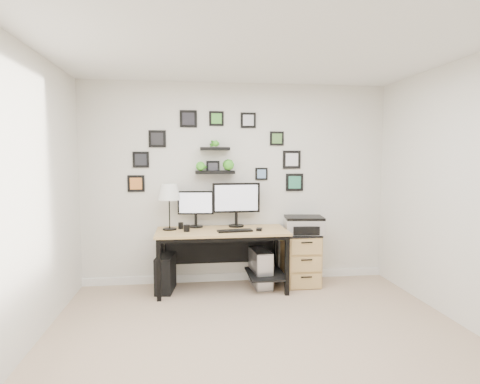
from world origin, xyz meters
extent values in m
plane|color=tan|center=(0.00, 0.00, 0.00)|extent=(4.00, 4.00, 0.00)
plane|color=white|center=(0.00, 0.00, 2.60)|extent=(4.00, 4.00, 0.00)
plane|color=silver|center=(0.00, 2.00, 1.30)|extent=(4.00, 0.00, 4.00)
plane|color=silver|center=(0.00, -2.00, 1.30)|extent=(4.00, 0.00, 4.00)
plane|color=silver|center=(-2.00, 0.00, 1.30)|extent=(0.00, 4.00, 4.00)
cube|color=white|center=(0.00, 1.99, 0.05)|extent=(4.00, 0.03, 0.10)
cube|color=tan|center=(-0.24, 1.63, 0.73)|extent=(1.60, 0.70, 0.03)
cube|color=black|center=(-0.24, 1.63, 0.69)|extent=(1.54, 0.64, 0.05)
cube|color=black|center=(-0.24, 1.96, 0.46)|extent=(1.44, 0.02, 0.41)
cube|color=black|center=(0.31, 1.63, 0.18)|extent=(0.45, 0.63, 0.03)
cube|color=black|center=(-0.99, 1.33, 0.36)|extent=(0.05, 0.05, 0.72)
cube|color=black|center=(-0.99, 1.93, 0.36)|extent=(0.05, 0.05, 0.72)
cube|color=black|center=(0.51, 1.33, 0.36)|extent=(0.05, 0.05, 0.72)
cube|color=black|center=(0.51, 1.93, 0.36)|extent=(0.05, 0.05, 0.72)
cylinder|color=black|center=(-0.55, 1.87, 0.76)|extent=(0.19, 0.19, 0.02)
cylinder|color=black|center=(-0.55, 1.87, 0.84)|extent=(0.04, 0.04, 0.16)
cube|color=black|center=(-0.55, 1.87, 1.07)|extent=(0.46, 0.07, 0.30)
cube|color=silver|center=(-0.55, 1.85, 1.07)|extent=(0.41, 0.04, 0.26)
cylinder|color=black|center=(-0.03, 1.85, 0.76)|extent=(0.20, 0.20, 0.02)
cylinder|color=black|center=(-0.03, 1.85, 0.85)|extent=(0.04, 0.04, 0.17)
cube|color=black|center=(-0.03, 1.84, 1.13)|extent=(0.61, 0.05, 0.38)
cube|color=silver|center=(-0.03, 1.82, 1.13)|extent=(0.55, 0.02, 0.33)
cube|color=black|center=(-0.09, 1.51, 0.76)|extent=(0.43, 0.18, 0.02)
cube|color=black|center=(0.21, 1.54, 0.76)|extent=(0.09, 0.11, 0.03)
cylinder|color=black|center=(-0.88, 1.74, 0.76)|extent=(0.17, 0.17, 0.02)
cylinder|color=black|center=(-0.88, 1.74, 1.02)|extent=(0.01, 0.01, 0.51)
cone|color=white|center=(-0.88, 1.74, 1.22)|extent=(0.28, 0.28, 0.19)
cylinder|color=black|center=(-0.67, 1.59, 0.79)|extent=(0.07, 0.07, 0.08)
cylinder|color=black|center=(-0.74, 1.77, 0.79)|extent=(0.06, 0.06, 0.08)
cube|color=black|center=(-0.93, 1.68, 0.22)|extent=(0.25, 0.46, 0.44)
cube|color=gray|center=(0.26, 1.71, 0.23)|extent=(0.24, 0.48, 0.47)
cube|color=silver|center=(0.28, 1.47, 0.23)|extent=(0.19, 0.03, 0.43)
cube|color=tan|center=(0.79, 1.73, 0.33)|extent=(0.42, 0.50, 0.65)
cube|color=black|center=(0.79, 1.73, 0.66)|extent=(0.43, 0.51, 0.02)
cube|color=tan|center=(0.79, 1.47, 0.11)|extent=(0.39, 0.02, 0.18)
cylinder|color=black|center=(0.79, 1.46, 0.17)|extent=(0.14, 0.02, 0.02)
cube|color=tan|center=(0.79, 1.47, 0.33)|extent=(0.39, 0.02, 0.18)
cylinder|color=black|center=(0.79, 1.46, 0.39)|extent=(0.14, 0.02, 0.02)
cube|color=tan|center=(0.79, 1.47, 0.54)|extent=(0.39, 0.02, 0.18)
cylinder|color=black|center=(0.79, 1.46, 0.60)|extent=(0.14, 0.02, 0.02)
cube|color=silver|center=(0.82, 1.70, 0.76)|extent=(0.52, 0.42, 0.18)
cube|color=black|center=(0.82, 1.70, 0.87)|extent=(0.52, 0.42, 0.03)
cube|color=black|center=(0.80, 1.51, 0.74)|extent=(0.32, 0.06, 0.11)
cube|color=black|center=(-0.30, 1.91, 1.45)|extent=(0.50, 0.18, 0.04)
cube|color=black|center=(-0.30, 1.90, 1.75)|extent=(0.38, 0.15, 0.04)
imported|color=green|center=(-0.47, 1.91, 1.60)|extent=(0.15, 0.12, 0.27)
imported|color=green|center=(-0.13, 1.91, 1.60)|extent=(0.15, 0.15, 0.27)
imported|color=green|center=(-0.30, 1.90, 1.90)|extent=(0.13, 0.09, 0.25)
cube|color=black|center=(0.14, 1.99, 2.12)|extent=(0.20, 0.02, 0.20)
cube|color=silver|center=(0.14, 1.98, 2.12)|extent=(0.14, 0.00, 0.14)
cube|color=black|center=(-0.27, 1.99, 2.14)|extent=(0.19, 0.02, 0.19)
cube|color=green|center=(-0.27, 1.98, 2.14)|extent=(0.13, 0.00, 0.13)
cube|color=black|center=(0.52, 1.99, 1.89)|extent=(0.18, 0.02, 0.18)
cube|color=#4D7E39|center=(0.52, 1.98, 1.89)|extent=(0.13, 0.00, 0.13)
cube|color=black|center=(0.73, 1.99, 1.61)|extent=(0.24, 0.02, 0.24)
cube|color=silver|center=(0.73, 1.98, 1.61)|extent=(0.17, 0.00, 0.17)
cube|color=black|center=(0.32, 1.99, 1.42)|extent=(0.16, 0.02, 0.16)
cube|color=#698DB8|center=(0.32, 1.98, 1.42)|extent=(0.11, 0.00, 0.11)
cube|color=black|center=(0.77, 1.99, 1.31)|extent=(0.24, 0.02, 0.24)
cube|color=#308464|center=(0.77, 1.98, 1.31)|extent=(0.16, 0.00, 0.16)
cube|color=black|center=(-1.23, 1.99, 1.61)|extent=(0.20, 0.02, 0.20)
cube|color=black|center=(-1.23, 1.98, 1.61)|extent=(0.14, 0.00, 0.14)
cube|color=black|center=(-0.32, 1.99, 1.51)|extent=(0.17, 0.02, 0.17)
cube|color=#3D3A42|center=(-0.32, 1.98, 1.51)|extent=(0.12, 0.00, 0.12)
cube|color=black|center=(-1.30, 1.99, 1.31)|extent=(0.21, 0.02, 0.21)
cube|color=orange|center=(-1.30, 1.98, 1.31)|extent=(0.15, 0.00, 0.15)
cube|color=black|center=(-0.63, 1.99, 2.13)|extent=(0.22, 0.02, 0.22)
cube|color=black|center=(-0.63, 1.98, 2.13)|extent=(0.15, 0.00, 0.15)
cube|color=black|center=(-1.03, 1.99, 1.88)|extent=(0.22, 0.02, 0.22)
cube|color=black|center=(-1.03, 1.98, 1.88)|extent=(0.15, 0.00, 0.15)
camera|label=1|loc=(-0.64, -3.22, 1.65)|focal=30.00mm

